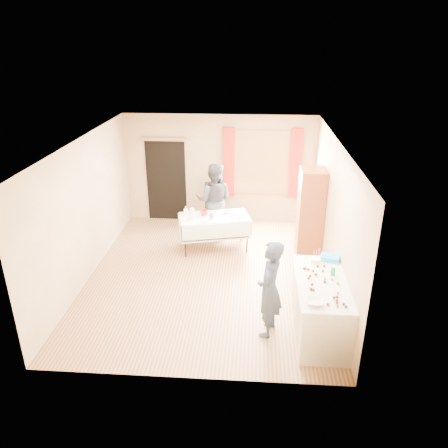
# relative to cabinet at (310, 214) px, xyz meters

# --- Properties ---
(floor) EXTENTS (4.50, 5.50, 0.02)m
(floor) POSITION_rel_cabinet_xyz_m (-1.99, -1.02, -0.94)
(floor) COLOR #9E7047
(floor) RESTS_ON ground
(ceiling) EXTENTS (4.50, 5.50, 0.02)m
(ceiling) POSITION_rel_cabinet_xyz_m (-1.99, -1.02, 1.68)
(ceiling) COLOR white
(ceiling) RESTS_ON floor
(wall_back) EXTENTS (4.50, 0.02, 2.60)m
(wall_back) POSITION_rel_cabinet_xyz_m (-1.99, 1.74, 0.37)
(wall_back) COLOR tan
(wall_back) RESTS_ON floor
(wall_front) EXTENTS (4.50, 0.02, 2.60)m
(wall_front) POSITION_rel_cabinet_xyz_m (-1.99, -3.78, 0.37)
(wall_front) COLOR tan
(wall_front) RESTS_ON floor
(wall_left) EXTENTS (0.02, 5.50, 2.60)m
(wall_left) POSITION_rel_cabinet_xyz_m (-4.25, -1.02, 0.37)
(wall_left) COLOR tan
(wall_left) RESTS_ON floor
(wall_right) EXTENTS (0.02, 5.50, 2.60)m
(wall_right) POSITION_rel_cabinet_xyz_m (0.27, -1.02, 0.37)
(wall_right) COLOR tan
(wall_right) RESTS_ON floor
(window_frame) EXTENTS (1.32, 0.06, 1.52)m
(window_frame) POSITION_rel_cabinet_xyz_m (-0.99, 1.70, 0.57)
(window_frame) COLOR olive
(window_frame) RESTS_ON wall_back
(window_pane) EXTENTS (1.20, 0.02, 1.40)m
(window_pane) POSITION_rel_cabinet_xyz_m (-0.99, 1.69, 0.57)
(window_pane) COLOR white
(window_pane) RESTS_ON wall_back
(curtain_left) EXTENTS (0.28, 0.06, 1.65)m
(curtain_left) POSITION_rel_cabinet_xyz_m (-1.77, 1.65, 0.57)
(curtain_left) COLOR #A92217
(curtain_left) RESTS_ON wall_back
(curtain_right) EXTENTS (0.28, 0.06, 1.65)m
(curtain_right) POSITION_rel_cabinet_xyz_m (-0.21, 1.65, 0.57)
(curtain_right) COLOR #A92217
(curtain_right) RESTS_ON wall_back
(doorway) EXTENTS (0.95, 0.04, 2.00)m
(doorway) POSITION_rel_cabinet_xyz_m (-3.29, 1.71, 0.07)
(doorway) COLOR black
(doorway) RESTS_ON floor
(door_lintel) EXTENTS (1.05, 0.06, 0.08)m
(door_lintel) POSITION_rel_cabinet_xyz_m (-3.29, 1.68, 1.09)
(door_lintel) COLOR olive
(door_lintel) RESTS_ON wall_back
(cabinet) EXTENTS (0.50, 0.60, 1.85)m
(cabinet) POSITION_rel_cabinet_xyz_m (0.00, 0.00, 0.00)
(cabinet) COLOR brown
(cabinet) RESTS_ON floor
(counter) EXTENTS (0.79, 1.66, 0.91)m
(counter) POSITION_rel_cabinet_xyz_m (-0.10, -2.63, -0.47)
(counter) COLOR beige
(counter) RESTS_ON floor
(party_table) EXTENTS (1.61, 1.09, 0.75)m
(party_table) POSITION_rel_cabinet_xyz_m (-1.98, 0.14, -0.48)
(party_table) COLOR black
(party_table) RESTS_ON floor
(chair) EXTENTS (0.60, 0.60, 1.10)m
(chair) POSITION_rel_cabinet_xyz_m (-2.02, 1.28, -0.60)
(chair) COLOR black
(chair) RESTS_ON floor
(girl) EXTENTS (0.75, 0.65, 1.56)m
(girl) POSITION_rel_cabinet_xyz_m (-0.88, -2.69, -0.15)
(girl) COLOR #222C45
(girl) RESTS_ON floor
(woman) EXTENTS (0.91, 0.75, 1.71)m
(woman) POSITION_rel_cabinet_xyz_m (-2.04, 0.81, -0.07)
(woman) COLOR black
(woman) RESTS_ON floor
(soda_can) EXTENTS (0.08, 0.08, 0.12)m
(soda_can) POSITION_rel_cabinet_xyz_m (0.07, -2.44, 0.04)
(soda_can) COLOR #079029
(soda_can) RESTS_ON counter
(mixing_bowl) EXTENTS (0.24, 0.24, 0.06)m
(mixing_bowl) POSITION_rel_cabinet_xyz_m (-0.29, -3.23, 0.01)
(mixing_bowl) COLOR white
(mixing_bowl) RESTS_ON counter
(foam_block) EXTENTS (0.16, 0.11, 0.08)m
(foam_block) POSITION_rel_cabinet_xyz_m (-0.14, -2.08, 0.02)
(foam_block) COLOR white
(foam_block) RESTS_ON counter
(blue_basket) EXTENTS (0.34, 0.28, 0.08)m
(blue_basket) POSITION_rel_cabinet_xyz_m (0.10, -1.95, 0.02)
(blue_basket) COLOR #1892DC
(blue_basket) RESTS_ON counter
(pitcher) EXTENTS (0.12, 0.12, 0.22)m
(pitcher) POSITION_rel_cabinet_xyz_m (-2.42, -0.05, -0.07)
(pitcher) COLOR silver
(pitcher) RESTS_ON party_table
(cup_red) EXTENTS (0.20, 0.20, 0.11)m
(cup_red) POSITION_rel_cabinet_xyz_m (-2.19, 0.16, -0.12)
(cup_red) COLOR red
(cup_red) RESTS_ON party_table
(cup_rainbow) EXTENTS (0.12, 0.12, 0.11)m
(cup_rainbow) POSITION_rel_cabinet_xyz_m (-2.02, 0.01, -0.12)
(cup_rainbow) COLOR red
(cup_rainbow) RESTS_ON party_table
(small_bowl) EXTENTS (0.24, 0.24, 0.05)m
(small_bowl) POSITION_rel_cabinet_xyz_m (-1.72, 0.34, -0.15)
(small_bowl) COLOR white
(small_bowl) RESTS_ON party_table
(pastry_tray) EXTENTS (0.31, 0.25, 0.02)m
(pastry_tray) POSITION_rel_cabinet_xyz_m (-1.47, 0.18, -0.17)
(pastry_tray) COLOR white
(pastry_tray) RESTS_ON party_table
(bottle) EXTENTS (0.09, 0.10, 0.19)m
(bottle) POSITION_rel_cabinet_xyz_m (-2.58, 0.18, -0.08)
(bottle) COLOR white
(bottle) RESTS_ON party_table
(cake_balls) EXTENTS (0.50, 1.15, 0.04)m
(cake_balls) POSITION_rel_cabinet_xyz_m (-0.11, -2.73, 0.00)
(cake_balls) COLOR #3F2314
(cake_balls) RESTS_ON counter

